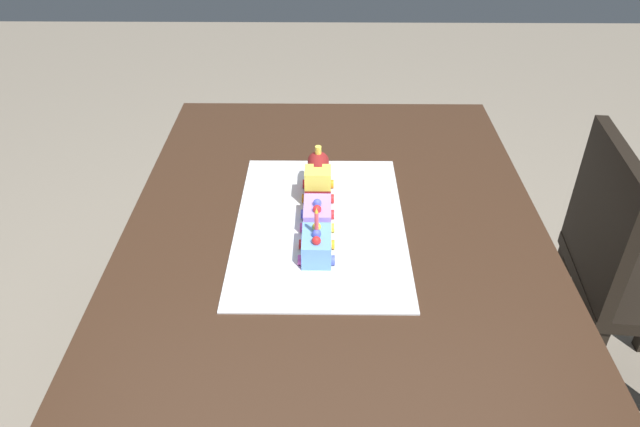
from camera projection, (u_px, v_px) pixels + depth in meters
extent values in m
plane|color=gray|center=(332.00, 420.00, 1.82)|extent=(8.00, 8.00, 0.00)
cube|color=#382316|center=(335.00, 233.00, 1.41)|extent=(1.40, 1.00, 0.03)
cube|color=#382316|center=(211.00, 208.00, 2.15)|extent=(0.07, 0.07, 0.71)
cube|color=#382316|center=(453.00, 209.00, 2.14)|extent=(0.07, 0.07, 0.71)
cube|color=black|center=(603.00, 216.00, 1.58)|extent=(0.40, 0.07, 0.40)
cube|color=black|center=(581.00, 378.00, 1.70)|extent=(0.04, 0.04, 0.42)
cube|color=black|center=(554.00, 297.00, 1.97)|extent=(0.04, 0.04, 0.42)
cube|color=silver|center=(320.00, 224.00, 1.41)|extent=(0.60, 0.40, 0.00)
cube|color=maroon|center=(318.00, 186.00, 1.50)|extent=(0.12, 0.06, 0.05)
cylinder|color=maroon|center=(318.00, 168.00, 1.48)|extent=(0.08, 0.05, 0.05)
cube|color=#F4E04C|center=(318.00, 178.00, 1.44)|extent=(0.06, 0.06, 0.04)
cylinder|color=#F4E04C|center=(318.00, 152.00, 1.49)|extent=(0.02, 0.02, 0.03)
sphere|color=#F4EFCC|center=(318.00, 170.00, 1.55)|extent=(0.02, 0.02, 0.02)
cylinder|color=red|center=(304.00, 184.00, 1.53)|extent=(0.02, 0.01, 0.02)
cylinder|color=orange|center=(304.00, 198.00, 1.48)|extent=(0.02, 0.01, 0.02)
cylinder|color=orange|center=(332.00, 184.00, 1.53)|extent=(0.02, 0.01, 0.02)
cylinder|color=red|center=(332.00, 199.00, 1.47)|extent=(0.02, 0.01, 0.02)
cube|color=#AD84E0|center=(317.00, 215.00, 1.39)|extent=(0.10, 0.06, 0.06)
cylinder|color=#4C59D8|center=(303.00, 214.00, 1.42)|extent=(0.02, 0.01, 0.02)
cylinder|color=#D84CB2|center=(302.00, 228.00, 1.37)|extent=(0.02, 0.01, 0.02)
cylinder|color=red|center=(332.00, 214.00, 1.42)|extent=(0.02, 0.01, 0.02)
cylinder|color=yellow|center=(333.00, 228.00, 1.37)|extent=(0.02, 0.01, 0.02)
sphere|color=#4C59D8|center=(317.00, 203.00, 1.37)|extent=(0.02, 0.02, 0.02)
sphere|color=red|center=(317.00, 209.00, 1.35)|extent=(0.02, 0.02, 0.02)
cube|color=#669EEA|center=(317.00, 246.00, 1.29)|extent=(0.10, 0.06, 0.06)
cylinder|color=red|center=(301.00, 244.00, 1.32)|extent=(0.02, 0.01, 0.02)
cylinder|color=#D84CB2|center=(300.00, 260.00, 1.28)|extent=(0.02, 0.01, 0.02)
cylinder|color=orange|center=(333.00, 245.00, 1.32)|extent=(0.02, 0.01, 0.02)
cylinder|color=#4C59D8|center=(333.00, 260.00, 1.28)|extent=(0.02, 0.01, 0.02)
sphere|color=yellow|center=(317.00, 227.00, 1.29)|extent=(0.02, 0.02, 0.02)
sphere|color=red|center=(316.00, 241.00, 1.25)|extent=(0.02, 0.02, 0.02)
sphere|color=#4C59D8|center=(317.00, 234.00, 1.27)|extent=(0.02, 0.02, 0.02)
cylinder|color=#F24C59|center=(316.00, 221.00, 1.26)|extent=(0.01, 0.01, 0.04)
cone|color=yellow|center=(316.00, 210.00, 1.24)|extent=(0.01, 0.01, 0.01)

